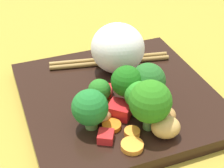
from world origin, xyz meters
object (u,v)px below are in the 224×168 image
Objects in this scene: rice_mound at (118,48)px; chopstick_pair at (110,61)px; square_plate at (119,98)px; carrot_slice_1 at (153,109)px; broccoli_floret_4 at (99,91)px.

chopstick_pair is (0.54, -2.48, -3.71)cm from rice_mound.
carrot_slice_1 is (-3.08, 5.70, 1.36)cm from square_plate.
square_plate is 6.44× the size of broccoli_floret_4.
rice_mound reaches higher than carrot_slice_1.
carrot_slice_1 and chopstick_pair have the same top height.
broccoli_floret_4 is 8.08cm from carrot_slice_1.
rice_mound is 3.64× the size of carrot_slice_1.
broccoli_floret_4 is 0.21× the size of chopstick_pair.
rice_mound is 2.00× the size of broccoli_floret_4.
broccoli_floret_4 is (5.83, 8.26, -1.65)cm from rice_mound.
square_plate is at bearing -154.17° from broccoli_floret_4.
square_plate is 5.32cm from broccoli_floret_4.
rice_mound is 10.25cm from broccoli_floret_4.
rice_mound is 0.43× the size of chopstick_pair.
rice_mound reaches higher than broccoli_floret_4.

